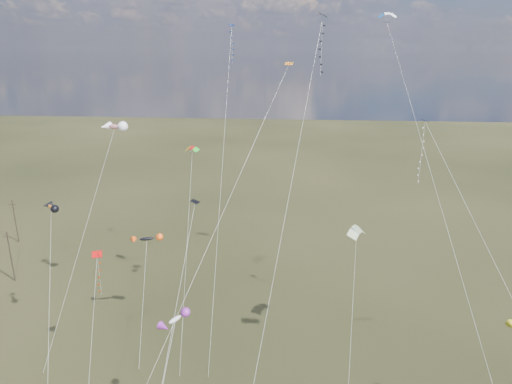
# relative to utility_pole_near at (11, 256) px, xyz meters

# --- Properties ---
(utility_pole_near) EXTENTS (1.40, 0.20, 8.00)m
(utility_pole_near) POSITION_rel_utility_pole_near_xyz_m (0.00, 0.00, 0.00)
(utility_pole_near) COLOR black
(utility_pole_near) RESTS_ON ground
(utility_pole_far) EXTENTS (1.40, 0.20, 8.00)m
(utility_pole_far) POSITION_rel_utility_pole_near_xyz_m (-8.00, 14.00, 0.00)
(utility_pole_far) COLOR black
(utility_pole_far) RESTS_ON ground
(diamond_black_high) EXTENTS (7.01, 20.02, 37.00)m
(diamond_black_high) POSITION_rel_utility_pole_near_xyz_m (43.91, -13.88, 27.77)
(diamond_black_high) COLOR black
(diamond_black_high) RESTS_ON ground
(diamond_navy_tall) EXTENTS (1.00, 21.95, 36.80)m
(diamond_navy_tall) POSITION_rel_utility_pole_near_xyz_m (33.56, 0.92, 27.54)
(diamond_navy_tall) COLOR #101E49
(diamond_navy_tall) RESTS_ON ground
(diamond_black_mid) EXTENTS (2.14, 14.52, 18.09)m
(diamond_black_mid) POSITION_rel_utility_pole_near_xyz_m (31.00, -16.19, 9.24)
(diamond_black_mid) COLOR black
(diamond_black_mid) RESTS_ON ground
(diamond_red_low) EXTENTS (1.38, 8.29, 14.36)m
(diamond_red_low) POSITION_rel_utility_pole_near_xyz_m (22.69, -19.08, 7.47)
(diamond_red_low) COLOR #BE0C0B
(diamond_red_low) RESTS_ON ground
(diamond_navy_right) EXTENTS (12.46, 19.63, 26.56)m
(diamond_navy_right) POSITION_rel_utility_pole_near_xyz_m (56.37, -9.71, 17.80)
(diamond_navy_right) COLOR #10194A
(diamond_navy_right) RESTS_ON ground
(diamond_orange_center) EXTENTS (14.51, 19.99, 32.50)m
(diamond_orange_center) POSITION_rel_utility_pole_near_xyz_m (36.45, -18.36, 17.21)
(diamond_orange_center) COLOR orange
(diamond_orange_center) RESTS_ON ground
(parafoil_blue_white) EXTENTS (9.47, 31.47, 38.31)m
(parafoil_blue_white) POSITION_rel_utility_pole_near_xyz_m (52.87, 1.15, 33.26)
(parafoil_blue_white) COLOR #2063AF
(parafoil_blue_white) RESTS_ON ground
(parafoil_striped) EXTENTS (2.72, 10.68, 15.83)m
(parafoil_striped) POSITION_rel_utility_pole_near_xyz_m (48.98, -12.12, 10.99)
(parafoil_striped) COLOR yellow
(parafoil_striped) RESTS_ON ground
(parafoil_tricolor) EXTENTS (2.84, 18.59, 21.88)m
(parafoil_tricolor) POSITION_rel_utility_pole_near_xyz_m (28.62, -1.26, 17.13)
(parafoil_tricolor) COLOR #CBA606
(parafoil_tricolor) RESTS_ON ground
(novelty_black_orange) EXTENTS (3.51, 9.10, 12.66)m
(novelty_black_orange) POSITION_rel_utility_pole_near_xyz_m (24.77, -10.07, 8.06)
(novelty_black_orange) COLOR black
(novelty_black_orange) RESTS_ON ground
(novelty_orange_black) EXTENTS (5.02, 13.25, 17.63)m
(novelty_orange_black) POSITION_rel_utility_pole_near_xyz_m (15.45, -13.55, 12.94)
(novelty_orange_black) COLOR orange
(novelty_orange_black) RESTS_ON ground
(novelty_white_purple) EXTENTS (2.62, 11.06, 13.56)m
(novelty_white_purple) POSITION_rel_utility_pole_near_xyz_m (32.91, -27.78, 8.98)
(novelty_white_purple) COLOR silver
(novelty_white_purple) RESTS_ON ground
(novelty_redwhite_stripe) EXTENTS (7.00, 14.53, 25.64)m
(novelty_redwhite_stripe) POSITION_rel_utility_pole_near_xyz_m (20.59, -6.59, 20.78)
(novelty_redwhite_stripe) COLOR red
(novelty_redwhite_stripe) RESTS_ON ground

